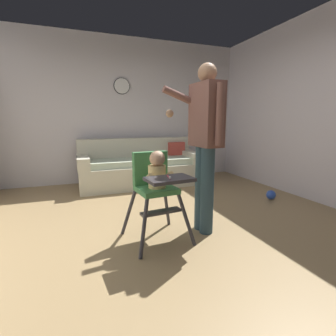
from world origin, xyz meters
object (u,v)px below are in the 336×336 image
at_px(high_chair, 156,180).
at_px(adult_standing, 205,140).
at_px(couch, 140,167).
at_px(toy_ball, 271,195).
at_px(wall_clock, 122,86).

distance_m(high_chair, adult_standing, 0.65).
xyz_separation_m(couch, toy_ball, (1.66, -1.61, -0.26)).
bearing_deg(adult_standing, toy_ball, -160.05).
bearing_deg(adult_standing, couch, -88.98).
distance_m(high_chair, wall_clock, 3.01).
distance_m(couch, wall_clock, 1.61).
height_order(couch, high_chair, high_chair).
distance_m(adult_standing, wall_clock, 2.87).
height_order(high_chair, adult_standing, adult_standing).
relative_size(high_chair, wall_clock, 2.96).
distance_m(couch, high_chair, 2.32).
relative_size(adult_standing, wall_clock, 5.64).
height_order(couch, toy_ball, couch).
relative_size(couch, adult_standing, 1.27).
bearing_deg(high_chair, couch, 164.01).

